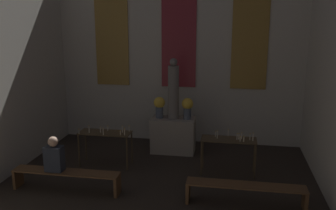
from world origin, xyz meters
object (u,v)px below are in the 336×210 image
flower_vase_left (159,106)px  candle_rack_left (105,137)px  pew_back_left (66,176)px  pew_back_right (245,190)px  statue (173,91)px  candle_rack_right (229,144)px  person_seated (54,156)px  flower_vase_right (187,107)px  altar (173,135)px

flower_vase_left → candle_rack_left: flower_vase_left is taller
pew_back_left → pew_back_right: 3.59m
statue → candle_rack_right: 2.09m
pew_back_left → person_seated: (-0.23, 0.00, 0.42)m
pew_back_left → person_seated: person_seated is taller
flower_vase_right → person_seated: flower_vase_right is taller
statue → person_seated: bearing=-127.8°
flower_vase_left → pew_back_left: (-1.43, -2.61, -0.92)m
altar → candle_rack_left: size_ratio=0.91×
statue → flower_vase_right: statue is taller
statue → candle_rack_right: statue is taller
flower_vase_left → flower_vase_right: same height
flower_vase_left → pew_back_right: bearing=-50.4°
altar → candle_rack_left: bearing=-140.6°
altar → pew_back_left: altar is taller
flower_vase_right → pew_back_left: size_ratio=0.25×
altar → pew_back_left: size_ratio=0.50×
altar → person_seated: size_ratio=1.55×
flower_vase_left → statue: bearing=0.0°
pew_back_left → person_seated: size_ratio=3.07×
pew_back_right → person_seated: 3.85m
pew_back_left → statue: bearing=55.5°
candle_rack_right → person_seated: size_ratio=1.69×
statue → pew_back_left: 3.44m
altar → flower_vase_right: size_ratio=2.04×
altar → person_seated: person_seated is taller
candle_rack_right → pew_back_right: 1.53m
flower_vase_right → pew_back_right: (1.43, -2.61, -0.92)m
candle_rack_left → person_seated: (-0.59, -1.43, 0.03)m
altar → candle_rack_right: bearing=-39.1°
candle_rack_right → person_seated: bearing=-157.6°
person_seated → pew_back_right: bearing=0.0°
pew_back_right → person_seated: person_seated is taller
pew_back_right → person_seated: (-3.82, 0.00, 0.42)m
statue → flower_vase_right: (0.37, -0.00, -0.41)m
candle_rack_right → pew_back_right: bearing=-76.5°
flower_vase_right → statue: bearing=180.0°
person_seated → candle_rack_right: bearing=22.4°
candle_rack_left → candle_rack_right: size_ratio=1.00×
pew_back_right → flower_vase_left: bearing=129.6°
altar → pew_back_left: (-1.80, -2.61, -0.14)m
pew_back_left → pew_back_right: size_ratio=1.00×
flower_vase_right → pew_back_left: (-2.16, -2.61, -0.92)m
flower_vase_right → candle_rack_left: size_ratio=0.45×
candle_rack_right → pew_back_left: bearing=-156.2°
flower_vase_left → pew_back_right: flower_vase_left is taller
candle_rack_left → candle_rack_right: candle_rack_right is taller
pew_back_right → flower_vase_right: bearing=118.7°
altar → pew_back_right: (1.80, -2.61, -0.14)m
statue → candle_rack_left: size_ratio=1.27×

